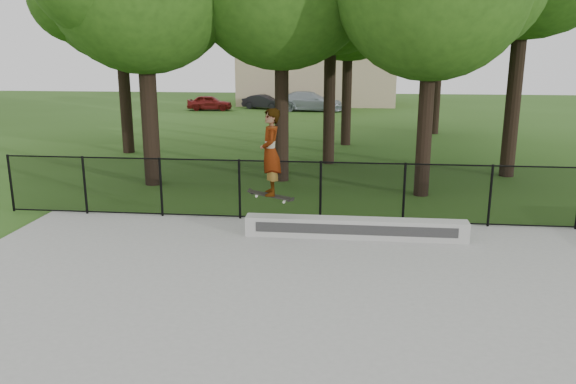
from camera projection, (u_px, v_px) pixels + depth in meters
The scene contains 9 objects.
ground at pixel (298, 343), 8.13m from camera, with size 100.00×100.00×0.00m, color #2B4E15.
concrete_slab at pixel (298, 342), 8.12m from camera, with size 14.00×12.00×0.06m, color gray.
grind_ledge at pixel (355, 228), 12.50m from camera, with size 4.92×0.40×0.45m, color #AEADA9.
car_a at pixel (210, 103), 40.05m from camera, with size 1.28×3.15×1.08m, color maroon.
car_b at pixel (264, 102), 41.05m from camera, with size 1.08×2.81×1.02m, color black.
car_c at pixel (310, 101), 39.56m from camera, with size 1.91×4.32×1.37m, color #909AA3.
skater_airborne at pixel (270, 153), 12.04m from camera, with size 0.83×0.76×2.03m.
chainlink_fence at pixel (321, 191), 13.62m from camera, with size 16.06×0.06×1.50m.
distant_building at pixel (317, 76), 44.45m from camera, with size 12.40×6.40×4.30m.
Camera 1 is at (0.65, -7.32, 4.12)m, focal length 35.00 mm.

